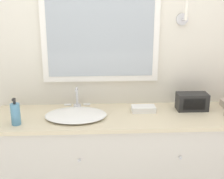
{
  "coord_description": "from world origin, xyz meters",
  "views": [
    {
      "loc": [
        -0.22,
        -1.89,
        1.78
      ],
      "look_at": [
        -0.11,
        0.27,
        1.12
      ],
      "focal_mm": 50.0,
      "sensor_mm": 36.0,
      "label": 1
    }
  ],
  "objects": [
    {
      "name": "hand_towel_far_corner",
      "position": [
        0.13,
        0.34,
        0.94
      ],
      "size": [
        0.18,
        0.1,
        0.04
      ],
      "color": "white",
      "rests_on": "vanity_counter"
    },
    {
      "name": "wall_back",
      "position": [
        -0.0,
        0.56,
        1.28
      ],
      "size": [
        8.0,
        0.18,
        2.55
      ],
      "color": "silver",
      "rests_on": "ground_plane"
    },
    {
      "name": "appliance_box",
      "position": [
        0.51,
        0.35,
        0.98
      ],
      "size": [
        0.24,
        0.12,
        0.13
      ],
      "color": "black",
      "rests_on": "vanity_counter"
    },
    {
      "name": "vanity_counter",
      "position": [
        0.0,
        0.27,
        0.46
      ],
      "size": [
        2.0,
        0.53,
        0.92
      ],
      "color": "beige",
      "rests_on": "ground_plane"
    },
    {
      "name": "soap_bottle",
      "position": [
        -0.78,
        0.13,
        0.99
      ],
      "size": [
        0.06,
        0.06,
        0.19
      ],
      "color": "teal",
      "rests_on": "vanity_counter"
    },
    {
      "name": "sink_basin",
      "position": [
        -0.38,
        0.25,
        0.93
      ],
      "size": [
        0.45,
        0.39,
        0.18
      ],
      "color": "white",
      "rests_on": "vanity_counter"
    }
  ]
}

